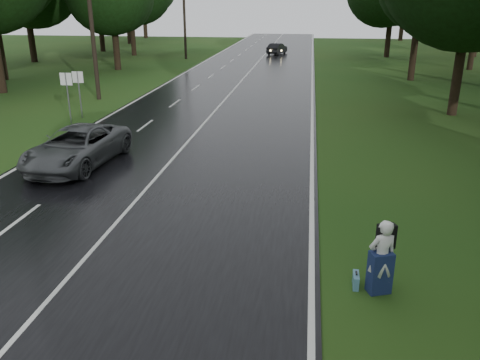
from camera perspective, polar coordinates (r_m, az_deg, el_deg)
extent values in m
plane|color=#234213|center=(13.23, -17.95, -9.18)|extent=(160.00, 160.00, 0.00)
cube|color=black|center=(31.38, -2.29, 8.80)|extent=(12.00, 140.00, 0.04)
cube|color=silver|center=(31.37, -2.30, 8.84)|extent=(0.12, 140.00, 0.01)
imported|color=#505355|center=(20.52, -18.57, 3.73)|extent=(2.97, 5.64, 1.51)
imported|color=black|center=(62.01, 4.37, 15.12)|extent=(2.39, 4.20, 1.31)
imported|color=silver|center=(11.46, 16.28, -8.66)|extent=(0.76, 0.63, 1.80)
cube|color=#17244E|center=(11.65, 16.09, -10.37)|extent=(0.59, 0.49, 1.01)
cube|color=black|center=(11.51, 16.77, -6.35)|extent=(0.46, 0.34, 0.58)
cube|color=teal|center=(11.88, 13.43, -11.37)|extent=(0.15, 0.46, 0.33)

